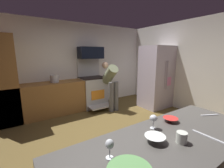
% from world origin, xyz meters
% --- Properties ---
extents(ground_plane, '(5.20, 4.80, 0.02)m').
position_xyz_m(ground_plane, '(0.00, 0.00, -0.01)').
color(ground_plane, brown).
extents(wall_back, '(5.20, 0.12, 2.60)m').
position_xyz_m(wall_back, '(0.00, 2.34, 1.30)').
color(wall_back, silver).
rests_on(wall_back, ground).
extents(wall_right, '(0.12, 4.80, 2.60)m').
position_xyz_m(wall_right, '(2.54, 0.00, 1.30)').
color(wall_right, silver).
rests_on(wall_right, ground).
extents(lower_cabinet_run, '(2.40, 0.60, 0.90)m').
position_xyz_m(lower_cabinet_run, '(-0.90, 1.98, 0.45)').
color(lower_cabinet_run, olive).
rests_on(lower_cabinet_run, ground).
extents(cabinet_column, '(0.60, 0.60, 2.10)m').
position_xyz_m(cabinet_column, '(-1.90, 1.98, 1.05)').
color(cabinet_column, olive).
rests_on(cabinet_column, ground).
extents(oven_range, '(0.76, 1.00, 1.52)m').
position_xyz_m(oven_range, '(0.38, 1.97, 0.51)').
color(oven_range, '#B9BAB7').
rests_on(oven_range, ground).
extents(microwave, '(0.74, 0.38, 0.36)m').
position_xyz_m(microwave, '(0.38, 2.06, 1.70)').
color(microwave, black).
rests_on(microwave, oven_range).
extents(refrigerator, '(0.90, 0.74, 1.90)m').
position_xyz_m(refrigerator, '(2.03, 0.86, 0.95)').
color(refrigerator, '#BEB0C1').
rests_on(refrigerator, ground).
extents(person_cook, '(0.31, 0.67, 1.42)m').
position_xyz_m(person_cook, '(0.70, 1.41, 0.86)').
color(person_cook, slate).
rests_on(person_cook, ground).
extents(mixing_bowl_large, '(0.18, 0.18, 0.06)m').
position_xyz_m(mixing_bowl_large, '(-0.71, -1.45, 0.93)').
color(mixing_bowl_large, white).
rests_on(mixing_bowl_large, counter_island).
extents(mixing_bowl_prep, '(0.17, 0.17, 0.04)m').
position_xyz_m(mixing_bowl_prep, '(-0.23, -1.28, 0.92)').
color(mixing_bowl_prep, red).
rests_on(mixing_bowl_prep, counter_island).
extents(wine_glass_near, '(0.08, 0.08, 0.15)m').
position_xyz_m(wine_glass_near, '(-0.53, -1.28, 1.01)').
color(wine_glass_near, silver).
rests_on(wine_glass_near, counter_island).
extents(wine_glass_mid, '(0.07, 0.07, 0.15)m').
position_xyz_m(wine_glass_mid, '(-1.16, -1.41, 1.01)').
color(wine_glass_mid, silver).
rests_on(wine_glass_mid, counter_island).
extents(mug_tea, '(0.09, 0.09, 0.10)m').
position_xyz_m(mug_tea, '(-0.52, -1.59, 0.95)').
color(mug_tea, silver).
rests_on(mug_tea, counter_island).
extents(knife_chef, '(0.22, 0.12, 0.01)m').
position_xyz_m(knife_chef, '(0.33, -1.44, 0.90)').
color(knife_chef, '#B7BABF').
rests_on(knife_chef, counter_island).
extents(knife_paring, '(0.03, 0.29, 0.01)m').
position_xyz_m(knife_paring, '(-0.23, -1.68, 0.90)').
color(knife_paring, '#B7BABF').
rests_on(knife_paring, counter_island).
extents(stock_pot, '(0.23, 0.23, 0.20)m').
position_xyz_m(stock_pot, '(-0.76, 1.98, 1.00)').
color(stock_pot, '#B6B6B7').
rests_on(stock_pot, lower_cabinet_run).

